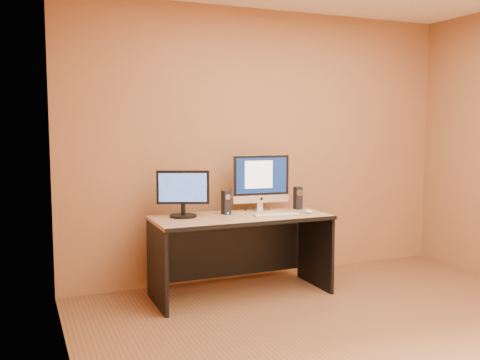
{
  "coord_description": "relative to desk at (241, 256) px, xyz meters",
  "views": [
    {
      "loc": [
        -2.27,
        -2.74,
        1.5
      ],
      "look_at": [
        -0.53,
        1.38,
        1.03
      ],
      "focal_mm": 40.0,
      "sensor_mm": 36.0,
      "label": 1
    }
  ],
  "objects": [
    {
      "name": "speaker_left",
      "position": [
        -0.09,
        0.13,
        0.46
      ],
      "size": [
        0.07,
        0.08,
        0.21
      ],
      "primitive_type": null,
      "rotation": [
        0.0,
        0.0,
        0.11
      ],
      "color": "black",
      "rests_on": "desk"
    },
    {
      "name": "walls",
      "position": [
        0.48,
        -1.48,
        0.95
      ],
      "size": [
        4.0,
        4.0,
        2.6
      ],
      "primitive_type": null,
      "color": "#95603C",
      "rests_on": "ground"
    },
    {
      "name": "keyboard",
      "position": [
        0.29,
        -0.12,
        0.36
      ],
      "size": [
        0.42,
        0.17,
        0.02
      ],
      "primitive_type": "cube",
      "rotation": [
        0.0,
        0.0,
        -0.15
      ],
      "color": "#BBBCC0",
      "rests_on": "desk"
    },
    {
      "name": "cable_b",
      "position": [
        0.18,
        0.29,
        0.36
      ],
      "size": [
        0.1,
        0.15,
        0.01
      ],
      "primitive_type": "cylinder",
      "rotation": [
        1.57,
        0.0,
        -0.58
      ],
      "color": "black",
      "rests_on": "desk"
    },
    {
      "name": "mouse",
      "position": [
        0.61,
        -0.11,
        0.37
      ],
      "size": [
        0.06,
        0.1,
        0.03
      ],
      "primitive_type": "ellipsoid",
      "rotation": [
        0.0,
        0.0,
        0.02
      ],
      "color": "white",
      "rests_on": "desk"
    },
    {
      "name": "speaker_right",
      "position": [
        0.64,
        0.13,
        0.46
      ],
      "size": [
        0.07,
        0.07,
        0.21
      ],
      "primitive_type": null,
      "rotation": [
        0.0,
        0.0,
        -0.04
      ],
      "color": "black",
      "rests_on": "desk"
    },
    {
      "name": "desk",
      "position": [
        0.0,
        0.0,
        0.0
      ],
      "size": [
        1.53,
        0.67,
        0.71
      ],
      "primitive_type": null,
      "rotation": [
        0.0,
        0.0,
        -0.0
      ],
      "color": "tan",
      "rests_on": "ground"
    },
    {
      "name": "second_monitor",
      "position": [
        -0.48,
        0.13,
        0.55
      ],
      "size": [
        0.51,
        0.39,
        0.4
      ],
      "primitive_type": null,
      "rotation": [
        0.0,
        0.0,
        -0.39
      ],
      "color": "black",
      "rests_on": "desk"
    },
    {
      "name": "floor",
      "position": [
        0.48,
        -1.48,
        -0.35
      ],
      "size": [
        4.0,
        4.0,
        0.0
      ],
      "primitive_type": "plane",
      "color": "brown",
      "rests_on": "ground"
    },
    {
      "name": "cable_a",
      "position": [
        0.31,
        0.25,
        0.36
      ],
      "size": [
        0.1,
        0.19,
        0.01
      ],
      "primitive_type": "cylinder",
      "rotation": [
        1.57,
        0.0,
        0.48
      ],
      "color": "black",
      "rests_on": "desk"
    },
    {
      "name": "imac",
      "position": [
        0.29,
        0.19,
        0.62
      ],
      "size": [
        0.56,
        0.25,
        0.53
      ],
      "primitive_type": null,
      "rotation": [
        0.0,
        0.0,
        -0.09
      ],
      "color": "silver",
      "rests_on": "desk"
    }
  ]
}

